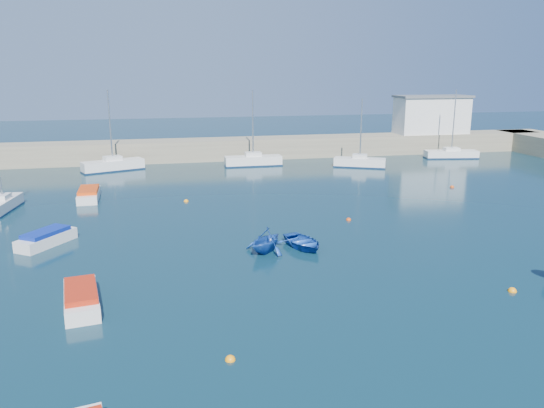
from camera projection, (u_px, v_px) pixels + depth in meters
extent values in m
plane|color=#0C2835|center=(334.00, 307.00, 25.93)|extent=(220.00, 220.00, 0.00)
cube|color=gray|center=(220.00, 149.00, 69.18)|extent=(96.00, 4.50, 2.60)
cube|color=silver|center=(431.00, 116.00, 74.50)|extent=(10.00, 4.00, 5.00)
cube|color=silver|center=(3.00, 205.00, 43.67)|extent=(2.12, 5.34, 0.98)
cube|color=silver|center=(113.00, 166.00, 61.16)|extent=(7.16, 4.34, 1.21)
cylinder|color=#B7BABC|center=(110.00, 126.00, 60.04)|extent=(0.18, 0.18, 7.97)
cube|color=silver|center=(253.00, 161.00, 64.40)|extent=(6.86, 1.93, 1.18)
cylinder|color=#B7BABC|center=(253.00, 123.00, 63.29)|extent=(0.17, 0.17, 7.89)
cube|color=silver|center=(360.00, 163.00, 63.44)|extent=(6.19, 4.17, 1.11)
cylinder|color=#B7BABC|center=(361.00, 129.00, 62.45)|extent=(0.16, 0.16, 6.97)
cube|color=silver|center=(451.00, 154.00, 70.00)|extent=(7.07, 3.03, 1.02)
cylinder|color=#B7BABC|center=(454.00, 120.00, 68.92)|extent=(0.14, 0.14, 7.87)
cube|color=silver|center=(81.00, 300.00, 25.91)|extent=(2.21, 4.64, 0.73)
cube|color=#AC200C|center=(81.00, 290.00, 25.79)|extent=(1.97, 3.53, 0.27)
cube|color=silver|center=(47.00, 240.00, 35.08)|extent=(3.58, 4.24, 0.74)
cube|color=navy|center=(46.00, 232.00, 34.96)|extent=(2.92, 3.35, 0.28)
cube|color=silver|center=(89.00, 195.00, 47.62)|extent=(1.85, 4.95, 0.73)
cube|color=#CC3A0B|center=(89.00, 190.00, 47.49)|extent=(1.73, 3.72, 0.27)
imported|color=#17439E|center=(303.00, 242.00, 34.57)|extent=(3.51, 4.24, 0.76)
imported|color=#17439E|center=(266.00, 240.00, 33.60)|extent=(4.00, 4.01, 1.60)
sphere|color=orange|center=(230.00, 360.00, 21.19)|extent=(0.43, 0.43, 0.43)
sphere|color=#C9400F|center=(349.00, 220.00, 41.01)|extent=(0.41, 0.41, 0.41)
sphere|color=orange|center=(186.00, 202.00, 46.83)|extent=(0.42, 0.42, 0.42)
sphere|color=#C9400F|center=(452.00, 187.00, 52.49)|extent=(0.42, 0.42, 0.42)
sphere|color=orange|center=(512.00, 291.00, 27.77)|extent=(0.45, 0.45, 0.45)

